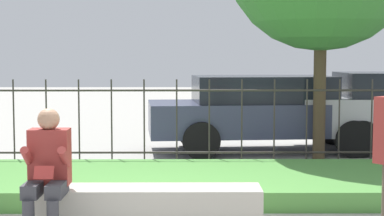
# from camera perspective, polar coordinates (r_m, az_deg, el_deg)

# --- Properties ---
(stone_bench) EXTENTS (2.25, 0.47, 0.44)m
(stone_bench) POSITION_cam_1_polar(r_m,az_deg,el_deg) (6.46, -3.97, -9.17)
(stone_bench) COLOR #B7B2A3
(stone_bench) RESTS_ON ground_plane
(person_seated_reader) EXTENTS (0.42, 0.73, 1.24)m
(person_seated_reader) POSITION_cam_1_polar(r_m,az_deg,el_deg) (6.24, -12.74, -5.29)
(person_seated_reader) COLOR black
(person_seated_reader) RESTS_ON ground_plane
(grass_berm) EXTENTS (8.90, 2.34, 0.23)m
(grass_berm) POSITION_cam_1_polar(r_m,az_deg,el_deg) (8.31, -3.25, -6.64)
(grass_berm) COLOR #4C893D
(grass_berm) RESTS_ON ground_plane
(iron_fence) EXTENTS (6.90, 0.03, 1.39)m
(iron_fence) POSITION_cam_1_polar(r_m,az_deg,el_deg) (9.71, -2.82, -1.35)
(iron_fence) COLOR #332D28
(iron_fence) RESTS_ON ground_plane
(car_parked_center) EXTENTS (4.60, 2.13, 1.38)m
(car_parked_center) POSITION_cam_1_polar(r_m,az_deg,el_deg) (11.78, 6.90, -0.27)
(car_parked_center) COLOR #383D56
(car_parked_center) RESTS_ON ground_plane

